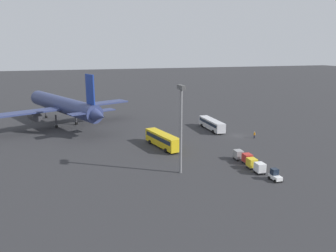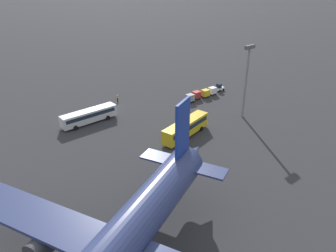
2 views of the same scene
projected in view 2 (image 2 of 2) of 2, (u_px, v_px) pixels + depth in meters
ground_plane at (112, 108)px, 80.49m from camera, size 600.00×600.00×0.00m
shuttle_bus_near at (89, 115)px, 72.32m from camera, size 12.71×2.99×3.01m
shuttle_bus_far at (186, 127)px, 66.61m from camera, size 13.05×5.30×3.40m
baggage_tug at (219, 88)px, 90.66m from camera, size 2.43×1.67×2.10m
worker_person at (117, 98)px, 84.07m from camera, size 0.38×0.38×1.74m
cargo_cart_white at (212, 91)px, 87.93m from camera, size 2.06×1.76×2.06m
cargo_cart_yellow at (205, 93)px, 86.34m from camera, size 2.06×1.76×2.06m
cargo_cart_red at (196, 95)px, 85.19m from camera, size 2.06×1.76×2.06m
cargo_cart_grey at (190, 98)px, 83.28m from camera, size 2.06×1.76×2.06m
light_pole at (247, 74)px, 71.49m from camera, size 2.80×0.70×16.54m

